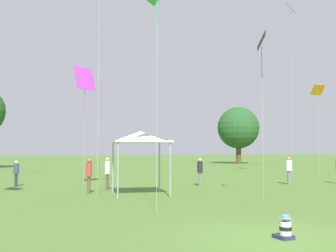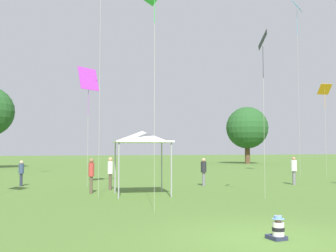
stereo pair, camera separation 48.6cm
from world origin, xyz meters
The scene contains 13 objects.
ground_plane centered at (0.00, 0.00, 0.00)m, with size 300.00×300.00×0.00m, color #4C702D.
seated_toddler centered at (0.24, -0.19, 0.25)m, with size 0.38×0.47×0.60m.
person_standing_0 centered at (10.39, 12.31, 1.05)m, with size 0.49×0.49×1.76m.
person_standing_1 centered at (4.64, 13.47, 1.01)m, with size 0.47×0.47×1.69m.
person_standing_2 centered at (-2.47, 11.60, 1.09)m, with size 0.34×0.34×1.77m.
person_standing_4 centered at (-1.20, 13.07, 1.10)m, with size 0.41×0.41×1.80m.
person_standing_5 centered at (-5.84, 17.17, 0.93)m, with size 0.44×0.44×1.55m.
canopy_tent centered at (-0.24, 10.15, 2.82)m, with size 3.07×3.07×3.12m.
kite_0 centered at (-2.16, 15.11, 6.37)m, with size 1.39×1.06×7.14m.
kite_4 centered at (4.44, 6.63, 6.95)m, with size 0.78×0.89×7.57m.
kite_5 centered at (16.52, 16.27, 6.82)m, with size 1.07×0.79×7.37m.
kite_6 centered at (16.04, 18.81, 14.06)m, with size 1.32×1.26×15.02m.
distant_tree_0 centered at (27.76, 46.34, 5.73)m, with size 6.68×6.68×9.11m.
Camera 2 is at (-5.61, -8.44, 2.20)m, focal length 42.00 mm.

